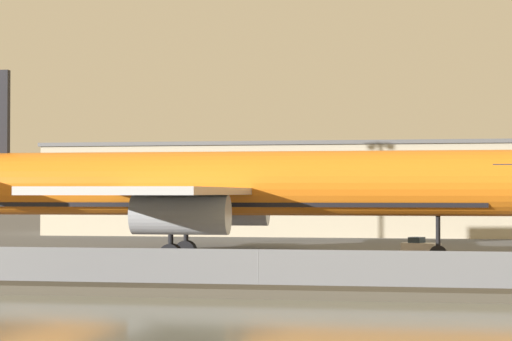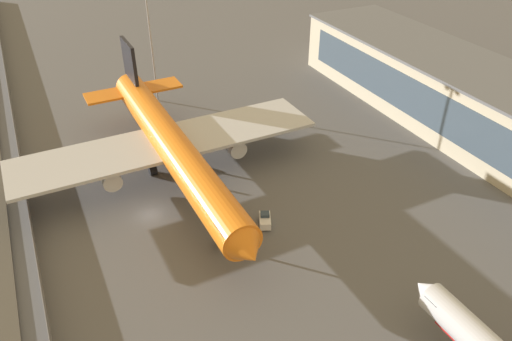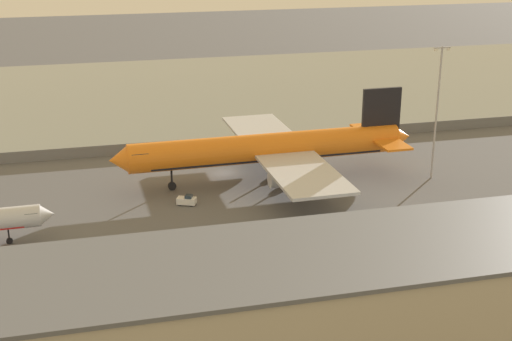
% 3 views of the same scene
% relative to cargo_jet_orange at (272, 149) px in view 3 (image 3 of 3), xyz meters
% --- Properties ---
extents(ground_plane, '(500.00, 500.00, 0.00)m').
position_rel_cargo_jet_orange_xyz_m(ground_plane, '(7.85, -6.35, -6.28)').
color(ground_plane, '#565659').
extents(waterfront_lagoon, '(320.00, 98.00, 0.01)m').
position_rel_cargo_jet_orange_xyz_m(waterfront_lagoon, '(7.85, -77.35, -6.28)').
color(waterfront_lagoon, gray).
rests_on(waterfront_lagoon, ground).
extents(shoreline_seawall, '(320.00, 3.00, 0.50)m').
position_rel_cargo_jet_orange_xyz_m(shoreline_seawall, '(7.85, -26.85, -6.03)').
color(shoreline_seawall, '#474238').
rests_on(shoreline_seawall, ground).
extents(perimeter_fence, '(280.00, 0.10, 2.34)m').
position_rel_cargo_jet_orange_xyz_m(perimeter_fence, '(7.85, -22.35, -5.11)').
color(perimeter_fence, slate).
rests_on(perimeter_fence, ground).
extents(cargo_jet_orange, '(57.46, 49.16, 16.46)m').
position_rel_cargo_jet_orange_xyz_m(cargo_jet_orange, '(0.00, 0.00, 0.00)').
color(cargo_jet_orange, orange).
rests_on(cargo_jet_orange, ground).
extents(baggage_tug, '(3.57, 2.75, 1.80)m').
position_rel_cargo_jet_orange_xyz_m(baggage_tug, '(17.24, 8.02, -5.47)').
color(baggage_tug, white).
rests_on(baggage_tug, ground).
extents(terminal_building, '(114.81, 18.97, 12.44)m').
position_rel_cargo_jet_orange_xyz_m(terminal_building, '(23.74, 54.68, -0.05)').
color(terminal_building, '#BCB299').
rests_on(terminal_building, ground).
extents(apron_light_mast_apron_east, '(3.20, 0.40, 24.89)m').
position_rel_cargo_jet_orange_xyz_m(apron_light_mast_apron_east, '(-29.63, 6.01, 7.48)').
color(apron_light_mast_apron_east, '#A8A8AD').
rests_on(apron_light_mast_apron_east, ground).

